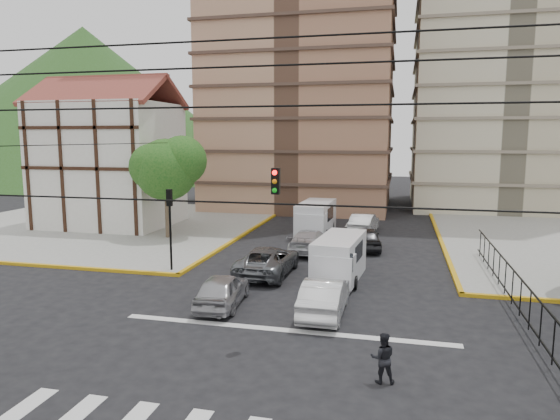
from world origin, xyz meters
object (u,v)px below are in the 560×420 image
(traffic_light_nw, at_px, (170,216))
(van_left_lane, at_px, (315,220))
(van_right_lane, at_px, (339,260))
(pedestrian_crosswalk, at_px, (383,358))
(car_silver_front_left, at_px, (222,290))
(car_white_front_right, at_px, (325,296))

(traffic_light_nw, distance_m, van_left_lane, 13.51)
(van_right_lane, bearing_deg, pedestrian_crosswalk, -70.81)
(van_right_lane, relative_size, pedestrian_crosswalk, 3.33)
(traffic_light_nw, distance_m, pedestrian_crosswalk, 15.44)
(traffic_light_nw, height_order, van_left_lane, traffic_light_nw)
(traffic_light_nw, relative_size, van_left_lane, 0.79)
(traffic_light_nw, distance_m, car_silver_front_left, 6.88)
(car_silver_front_left, bearing_deg, van_right_lane, -135.96)
(traffic_light_nw, distance_m, car_white_front_right, 10.38)
(traffic_light_nw, bearing_deg, car_silver_front_left, -44.67)
(van_left_lane, height_order, pedestrian_crosswalk, van_left_lane)
(car_silver_front_left, bearing_deg, pedestrian_crosswalk, 138.19)
(car_white_front_right, relative_size, pedestrian_crosswalk, 3.00)
(van_left_lane, relative_size, pedestrian_crosswalk, 3.60)
(traffic_light_nw, relative_size, van_right_lane, 0.85)
(van_left_lane, bearing_deg, car_silver_front_left, -92.39)
(van_right_lane, bearing_deg, traffic_light_nw, -171.53)
(car_white_front_right, bearing_deg, van_right_lane, -89.92)
(car_white_front_right, bearing_deg, car_silver_front_left, 0.36)
(traffic_light_nw, height_order, van_right_lane, traffic_light_nw)
(van_right_lane, xyz_separation_m, car_silver_front_left, (-4.46, -5.03, -0.37))
(car_silver_front_left, xyz_separation_m, car_white_front_right, (4.47, 0.04, 0.04))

